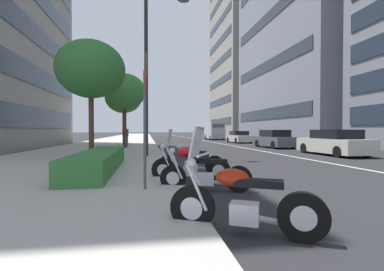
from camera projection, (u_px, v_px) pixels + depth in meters
sidewalk_right_plaza at (120, 142)px, 32.51m from camera, size 160.00×8.14×0.15m
lane_centre_stripe at (202, 140)px, 39.25m from camera, size 110.00×0.16×0.01m
motorcycle_nearest_camera at (242, 203)px, 3.68m from camera, size 1.06×1.94×1.48m
motorcycle_second_in_row at (205, 174)px, 6.33m from camera, size 0.79×2.09×1.08m
motorcycle_under_tarp at (190, 167)px, 7.49m from camera, size 0.75×2.14×1.11m
motorcycle_mid_row at (190, 161)px, 8.79m from camera, size 0.85×2.08×1.47m
car_mid_block_traffic at (334, 143)px, 15.70m from camera, size 4.59×1.95×1.47m
car_approaching_light at (274, 139)px, 22.28m from camera, size 4.29×1.99×1.47m
car_following_behind at (239, 137)px, 31.17m from camera, size 4.20×1.95×1.35m
delivery_van_ahead at (214, 130)px, 41.87m from camera, size 5.92×2.31×2.80m
parking_sign_by_curb at (145, 118)px, 5.87m from camera, size 0.32×0.06×2.56m
street_lamp_with_banners at (153, 59)px, 13.53m from camera, size 1.26×2.26×8.03m
clipped_hedge_bed at (99, 161)px, 8.70m from camera, size 5.76×1.10×0.61m
street_tree_near_plaza_corner at (91, 70)px, 11.82m from camera, size 2.93×2.93×5.17m
street_tree_by_lamp_post at (125, 92)px, 19.72m from camera, size 3.00×3.00×5.38m
street_tree_mid_sidewalk at (124, 98)px, 25.18m from camera, size 3.33×3.33×5.71m
pedestrian_on_plaza at (125, 136)px, 21.27m from camera, size 0.38×0.47×1.60m
office_tower_near_left at (256, 46)px, 64.84m from camera, size 20.34×18.16×43.11m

